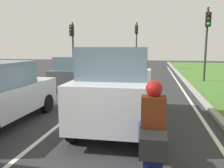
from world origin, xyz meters
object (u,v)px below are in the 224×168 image
at_px(car_suv_ahead, 118,85).
at_px(car_hatchback_far, 73,72).
at_px(traffic_light_near_right, 207,33).
at_px(motorcycle, 152,149).
at_px(traffic_light_far_median, 136,38).
at_px(rider_person, 153,113).
at_px(traffic_light_overhead_left, 72,39).

xyz_separation_m(car_suv_ahead, car_hatchback_far, (-3.54, 5.86, -0.28)).
bearing_deg(car_suv_ahead, traffic_light_near_right, 64.35).
xyz_separation_m(car_suv_ahead, motorcycle, (1.05, -2.88, -0.60)).
xyz_separation_m(car_hatchback_far, traffic_light_near_right, (7.88, 3.60, 2.35)).
relative_size(motorcycle, traffic_light_far_median, 0.39).
distance_m(car_suv_ahead, traffic_light_near_right, 10.61).
bearing_deg(traffic_light_far_median, car_hatchback_far, -102.49).
relative_size(motorcycle, rider_person, 1.63).
bearing_deg(traffic_light_near_right, traffic_light_overhead_left, 168.60).
distance_m(car_hatchback_far, traffic_light_near_right, 8.98).
height_order(car_hatchback_far, traffic_light_overhead_left, traffic_light_overhead_left).
bearing_deg(traffic_light_near_right, car_suv_ahead, -114.66).
bearing_deg(traffic_light_near_right, motorcycle, -104.96).
xyz_separation_m(rider_person, traffic_light_near_right, (3.30, 12.29, 2.04)).
xyz_separation_m(motorcycle, traffic_light_overhead_left, (-6.62, 14.34, 2.36)).
distance_m(rider_person, traffic_light_near_right, 12.89).
bearing_deg(traffic_light_overhead_left, motorcycle, -65.22).
xyz_separation_m(car_hatchback_far, traffic_light_overhead_left, (-2.04, 5.60, 2.05)).
xyz_separation_m(car_suv_ahead, traffic_light_overhead_left, (-5.57, 11.46, 1.76)).
distance_m(motorcycle, traffic_light_near_right, 13.05).
relative_size(car_suv_ahead, traffic_light_far_median, 0.92).
height_order(rider_person, traffic_light_near_right, traffic_light_near_right).
bearing_deg(rider_person, motorcycle, -89.17).
bearing_deg(car_hatchback_far, traffic_light_overhead_left, 107.89).
height_order(traffic_light_near_right, traffic_light_far_median, traffic_light_far_median).
relative_size(car_suv_ahead, car_hatchback_far, 1.21).
height_order(car_suv_ahead, traffic_light_far_median, traffic_light_far_median).
height_order(motorcycle, rider_person, rider_person).
distance_m(traffic_light_near_right, traffic_light_far_median, 9.89).
bearing_deg(traffic_light_overhead_left, car_suv_ahead, -64.06).
bearing_deg(traffic_light_far_median, rider_person, -84.68).
bearing_deg(rider_person, traffic_light_far_median, 94.50).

